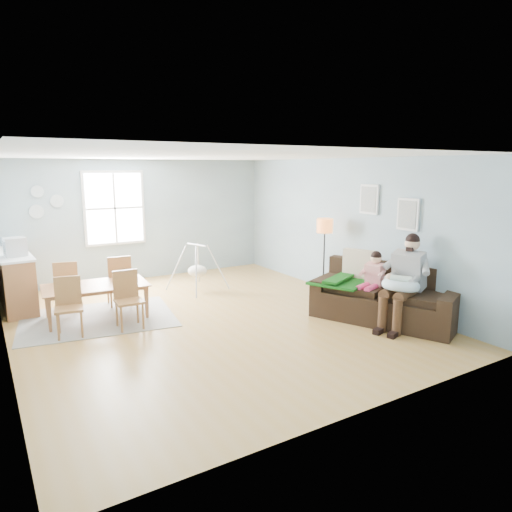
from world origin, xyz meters
TOP-DOWN VIEW (x-y plane):
  - room at (0.00, 0.00)m, footprint 8.40×9.40m
  - window at (-0.60, 3.46)m, footprint 1.32×0.08m
  - pictures at (2.97, -1.05)m, footprint 0.05×1.34m
  - wall_plates at (-2.00, 3.47)m, footprint 0.67×0.02m
  - sofa at (2.51, -1.53)m, footprint 1.83×2.49m
  - green_throw at (2.12, -0.87)m, footprint 1.30×1.21m
  - beige_pillow at (2.48, -0.89)m, footprint 0.35×0.55m
  - father at (2.51, -1.89)m, footprint 1.11×0.70m
  - nursing_pillow at (2.36, -1.96)m, footprint 0.77×0.76m
  - infant at (2.34, -1.93)m, footprint 0.29×0.39m
  - toddler at (2.34, -1.37)m, footprint 0.62×0.42m
  - floor_lamp at (2.59, 0.17)m, footprint 0.31×0.31m
  - storage_cube at (2.69, -1.55)m, footprint 0.59×0.56m
  - rug at (-1.60, 1.04)m, footprint 2.70×2.20m
  - dining_table at (-1.60, 1.04)m, footprint 1.74×1.06m
  - chair_sw at (-2.12, 0.50)m, footprint 0.47×0.47m
  - chair_se at (-1.26, 0.38)m, footprint 0.43×0.43m
  - chair_nw at (-1.95, 1.70)m, footprint 0.49×0.49m
  - chair_ne at (-1.07, 1.57)m, footprint 0.47×0.47m
  - counter at (-2.70, 2.50)m, footprint 0.60×1.83m
  - monitor at (-2.67, 2.16)m, footprint 0.37×0.35m
  - baby_swing at (0.60, 1.83)m, footprint 1.20×1.21m

SIDE VIEW (x-z plane):
  - rug at x=-1.60m, z-range 0.00..0.01m
  - storage_cube at x=2.69m, z-range 0.00..0.52m
  - dining_table at x=-1.60m, z-range 0.00..0.59m
  - sofa at x=2.51m, z-range -0.14..0.79m
  - baby_swing at x=0.60m, z-range -0.05..0.92m
  - chair_sw at x=-2.12m, z-range 0.06..0.95m
  - counter at x=-2.70m, z-range 0.01..1.02m
  - chair_se at x=-1.26m, z-range 0.06..0.98m
  - chair_nw at x=-1.95m, z-range 0.06..0.99m
  - chair_ne at x=-1.07m, z-range 0.07..1.02m
  - green_throw at x=2.12m, z-range 0.57..0.61m
  - nursing_pillow at x=2.36m, z-range 0.60..0.83m
  - toddler at x=2.34m, z-range 0.32..1.24m
  - father at x=2.51m, z-range 0.05..1.54m
  - infant at x=2.34m, z-range 0.73..0.88m
  - beige_pillow at x=2.48m, z-range 0.57..1.10m
  - monitor at x=-2.67m, z-range 1.01..1.33m
  - floor_lamp at x=2.59m, z-range 0.51..2.05m
  - window at x=-0.60m, z-range 0.84..2.46m
  - wall_plates at x=-2.00m, z-range 1.50..2.16m
  - pictures at x=2.97m, z-range 1.48..2.22m
  - room at x=0.00m, z-range 0.47..4.37m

